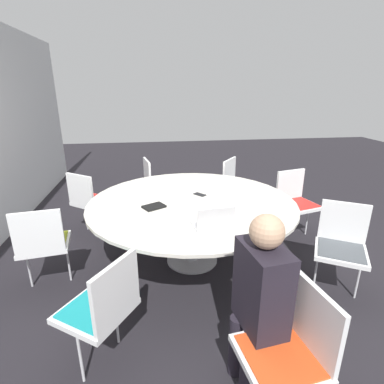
% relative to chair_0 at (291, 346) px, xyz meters
% --- Properties ---
extents(ground_plane, '(16.00, 16.00, 0.00)m').
position_rel_chair_0_xyz_m(ground_plane, '(1.75, 0.30, -0.52)').
color(ground_plane, black).
extents(conference_table, '(2.19, 2.19, 0.73)m').
position_rel_chair_0_xyz_m(conference_table, '(1.75, 0.30, 0.14)').
color(conference_table, '#B7B7BC').
rests_on(conference_table, ground_plane).
extents(chair_0, '(0.49, 0.47, 0.86)m').
position_rel_chair_0_xyz_m(chair_0, '(0.00, 0.00, 0.00)').
color(chair_0, white).
rests_on(chair_0, ground_plane).
extents(chair_1, '(0.59, 0.59, 0.86)m').
position_rel_chair_0_xyz_m(chair_1, '(1.05, -1.00, 0.00)').
color(chair_1, white).
rests_on(chair_1, ground_plane).
extents(chair_2, '(0.52, 0.53, 0.86)m').
position_rel_chair_0_xyz_m(chair_2, '(2.19, -1.11, 0.00)').
color(chair_2, white).
rests_on(chair_2, ground_plane).
extents(chair_3, '(0.61, 0.60, 0.86)m').
position_rel_chair_0_xyz_m(chair_3, '(2.96, -0.55, 0.00)').
color(chair_3, white).
rests_on(chair_3, ground_plane).
extents(chair_4, '(0.51, 0.50, 0.86)m').
position_rel_chair_0_xyz_m(chair_4, '(3.19, 0.65, 0.00)').
color(chair_4, white).
rests_on(chair_4, ground_plane).
extents(chair_5, '(0.60, 0.60, 0.86)m').
position_rel_chair_0_xyz_m(chair_5, '(2.58, 1.53, 0.00)').
color(chair_5, white).
rests_on(chair_5, ground_plane).
extents(chair_6, '(0.48, 0.50, 0.86)m').
position_rel_chair_0_xyz_m(chair_6, '(1.46, 1.75, 0.00)').
color(chair_6, white).
rests_on(chair_6, ground_plane).
extents(chair_7, '(0.60, 0.59, 0.86)m').
position_rel_chair_0_xyz_m(chair_7, '(0.49, 1.08, 0.00)').
color(chair_7, white).
rests_on(chair_7, ground_plane).
extents(person_0, '(0.39, 0.29, 1.21)m').
position_rel_chair_0_xyz_m(person_0, '(0.23, 0.11, 0.19)').
color(person_0, '#231E28').
rests_on(person_0, ground_plane).
extents(laptop, '(0.28, 0.36, 0.21)m').
position_rel_chair_0_xyz_m(laptop, '(1.09, 0.21, 0.26)').
color(laptop, silver).
rests_on(laptop, conference_table).
extents(spiral_notebook, '(0.23, 0.26, 0.02)m').
position_rel_chair_0_xyz_m(spiral_notebook, '(1.62, 0.71, 0.22)').
color(spiral_notebook, black).
rests_on(spiral_notebook, conference_table).
extents(cell_phone, '(0.15, 0.14, 0.01)m').
position_rel_chair_0_xyz_m(cell_phone, '(1.93, 0.19, 0.21)').
color(cell_phone, black).
rests_on(cell_phone, conference_table).
extents(handbag, '(0.36, 0.16, 0.28)m').
position_rel_chair_0_xyz_m(handbag, '(2.82, -1.02, -0.38)').
color(handbag, '#513319').
rests_on(handbag, ground_plane).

